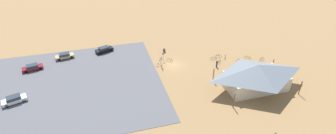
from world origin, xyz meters
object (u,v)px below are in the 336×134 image
Objects in this scene: bicycle_white_trailside at (238,61)px; visitor_crossing_yard at (217,64)px; bicycle_purple_edge_north at (161,59)px; bicycle_yellow_by_bin at (225,57)px; bicycle_yellow_front_row at (170,60)px; bicycle_teal_yard_right at (219,62)px; bicycle_red_lone_east at (262,59)px; bike_pavilion at (257,75)px; bicycle_green_edge_south at (248,57)px; bicycle_orange_yard_left at (214,58)px; car_tan_inner_stall at (65,56)px; bicycle_black_yard_center at (218,56)px; lot_sign at (163,56)px; bicycle_blue_near_sign at (159,65)px; car_black_by_curb at (104,49)px; car_maroon_front_row at (32,67)px; bicycle_silver_back_row at (162,68)px; car_white_far_end at (14,99)px; trash_bin at (164,50)px.

visitor_crossing_yard reaches higher than bicycle_white_trailside.
bicycle_purple_edge_north is 0.78× the size of visitor_crossing_yard.
bicycle_yellow_front_row reaches higher than bicycle_yellow_by_bin.
bicycle_purple_edge_north is at bearing -22.05° from bicycle_teal_yard_right.
bicycle_white_trailside is 5.98m from bicycle_red_lone_east.
bicycle_yellow_by_bin is 0.85× the size of bicycle_red_lone_east.
bicycle_yellow_by_bin is 8.77m from bicycle_red_lone_east.
visitor_crossing_yard reaches higher than bicycle_yellow_by_bin.
bike_pavilion is 12.68m from bicycle_green_edge_south.
bicycle_purple_edge_north reaches higher than bicycle_orange_yard_left.
bicycle_black_yard_center is at bearing 164.91° from car_tan_inner_stall.
bicycle_red_lone_east is (-8.01, 3.55, 0.05)m from bicycle_yellow_by_bin.
bicycle_purple_edge_north is (15.69, -16.47, -2.75)m from bike_pavilion.
visitor_crossing_yard is at bearing 150.26° from lot_sign.
bicycle_blue_near_sign is 0.97× the size of bicycle_black_yard_center.
bicycle_purple_edge_north is at bearing 148.08° from car_black_by_curb.
bicycle_purple_edge_north is at bearing -14.91° from bicycle_orange_yard_left.
bicycle_orange_yard_left is (-12.05, 2.89, -1.06)m from lot_sign.
bicycle_white_trailside is at bearing 168.34° from car_maroon_front_row.
bicycle_purple_edge_north is at bearing -14.07° from bicycle_green_edge_south.
car_tan_inner_stall is (9.68, 0.82, -0.01)m from car_black_by_curb.
visitor_crossing_yard reaches higher than bicycle_silver_back_row.
bicycle_white_trailside is (-1.98, -10.31, -2.71)m from bike_pavilion.
bicycle_blue_near_sign is 3.27m from bicycle_yellow_front_row.
car_tan_inner_stall is (35.79, -12.61, 0.37)m from bicycle_teal_yard_right.
bike_pavilion is at bearing 90.56° from bicycle_yellow_by_bin.
car_white_far_end is 2.58× the size of visitor_crossing_yard.
bicycle_green_edge_south is 0.30× the size of car_maroon_front_row.
lot_sign reaches higher than bicycle_white_trailside.
bicycle_purple_edge_north is (-0.84, -4.38, -0.03)m from bicycle_silver_back_row.
bicycle_white_trailside is 0.35× the size of car_maroon_front_row.
bike_pavilion is 20.66m from bicycle_silver_back_row.
car_black_by_curb is at bearing -21.50° from bicycle_green_edge_south.
bicycle_teal_yard_right reaches higher than bicycle_orange_yard_left.
bike_pavilion is at bearing 103.26° from bicycle_teal_yard_right.
bicycle_green_edge_south is 7.83m from bicycle_teal_yard_right.
bike_pavilion is 20.76m from bicycle_yellow_front_row.
car_white_far_end reaches higher than bicycle_silver_back_row.
bicycle_silver_back_row is 30.39m from car_white_far_end.
bicycle_silver_back_row is at bearing 79.10° from bicycle_purple_edge_north.
bicycle_blue_near_sign is at bearing 54.21° from lot_sign.
bicycle_green_edge_south is at bearing 168.15° from bicycle_yellow_front_row.
car_white_far_end is at bearing 62.19° from car_tan_inner_stall.
bicycle_green_edge_south is (-19.00, 9.17, -0.10)m from trash_bin.
bicycle_yellow_by_bin is 16.68m from bicycle_blue_near_sign.
bicycle_black_yard_center is at bearing -31.01° from bicycle_yellow_by_bin.
visitor_crossing_yard is at bearing 148.82° from car_black_by_curb.
bicycle_black_yard_center is at bearing 151.75° from trash_bin.
bicycle_orange_yard_left is (0.52, -1.95, -0.02)m from bicycle_teal_yard_right.
car_tan_inner_stall is at bearing -151.21° from car_maroon_front_row.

